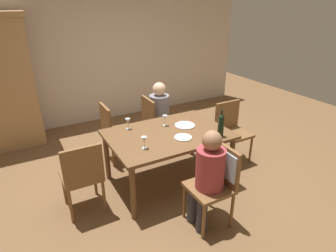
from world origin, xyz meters
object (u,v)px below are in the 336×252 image
chair_far_left (114,129)px  person_woman_host (208,173)px  wine_bottle_tall_green (221,125)px  dinner_plate_guest_left (183,137)px  chair_near (219,174)px  chair_left_end (82,174)px  chair_far_right (155,120)px  wine_glass_centre (165,118)px  chair_right_end (231,127)px  wine_glass_near_left (144,140)px  wine_glass_near_right (128,121)px  person_man_bearded (161,111)px  dinner_plate_host (185,125)px  handbag (141,147)px  dining_table (168,139)px

chair_far_left → person_woman_host: person_woman_host is taller
wine_bottle_tall_green → dinner_plate_guest_left: (-0.44, 0.18, -0.15)m
chair_near → chair_left_end: same height
chair_far_right → wine_glass_centre: 0.77m
chair_right_end → wine_glass_near_left: (-1.60, -0.32, 0.31)m
chair_far_left → wine_glass_near_right: bearing=3.5°
chair_far_left → dinner_plate_guest_left: size_ratio=4.09×
person_woman_host → person_man_bearded: bearing=-12.3°
wine_glass_near_right → dinner_plate_host: wine_glass_near_right is taller
chair_far_left → wine_bottle_tall_green: bearing=36.5°
chair_far_right → wine_bottle_tall_green: 1.39m
chair_far_right → wine_glass_near_left: bearing=-31.6°
person_man_bearded → dinner_plate_host: person_man_bearded is taller
person_man_bearded → dinner_plate_host: (-0.06, -0.83, 0.08)m
dinner_plate_guest_left → handbag: bearing=94.8°
chair_right_end → wine_glass_centre: chair_right_end is taller
chair_far_right → person_woman_host: person_woman_host is taller
chair_left_end → handbag: size_ratio=3.29×
person_man_bearded → wine_glass_near_right: person_man_bearded is taller
wine_glass_centre → dinner_plate_host: 0.29m
dining_table → wine_glass_centre: wine_glass_centre is taller
chair_left_end → dinner_plate_guest_left: size_ratio=4.09×
wine_bottle_tall_green → person_man_bearded: bearing=97.0°
wine_bottle_tall_green → wine_glass_near_right: (-0.94, 0.78, -0.05)m
wine_glass_near_right → dinner_plate_guest_left: size_ratio=0.66×
chair_far_right → chair_far_left: (-0.70, 0.00, 0.00)m
chair_near → dinner_plate_guest_left: bearing=2.3°
chair_far_left → handbag: bearing=90.0°
chair_far_right → wine_glass_near_left: (-0.71, -1.15, 0.31)m
person_woman_host → wine_bottle_tall_green: person_woman_host is taller
handbag → dinner_plate_host: bearing=-69.0°
person_man_bearded → wine_glass_near_left: 1.42m
person_woman_host → handbag: size_ratio=4.07×
wine_glass_near_left → wine_glass_near_right: 0.61m
wine_bottle_tall_green → wine_glass_centre: bearing=125.5°
person_woman_host → person_man_bearded: 1.88m
chair_left_end → person_woman_host: person_woman_host is taller
chair_left_end → chair_near: bearing=-32.9°
dinner_plate_host → handbag: bearing=111.0°
wine_glass_near_left → dinner_plate_host: size_ratio=0.53×
wine_glass_near_right → handbag: (0.40, 0.54, -0.74)m
person_woman_host → dinner_plate_guest_left: bearing=-9.9°
chair_far_right → chair_left_end: (-1.42, -1.00, 0.00)m
chair_right_end → person_man_bearded: (-0.78, 0.83, 0.13)m
chair_right_end → handbag: size_ratio=3.29×
chair_left_end → dining_table: bearing=4.3°
wine_glass_centre → dinner_plate_host: wine_glass_centre is taller
wine_glass_near_left → person_man_bearded: bearing=54.5°
chair_near → dinner_plate_guest_left: size_ratio=4.09×
wine_glass_near_left → dinner_plate_guest_left: wine_glass_near_left is taller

